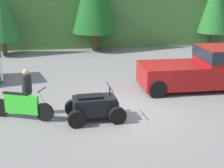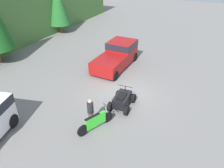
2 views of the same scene
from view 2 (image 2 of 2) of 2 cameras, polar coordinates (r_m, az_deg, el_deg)
The scene contains 6 objects.
ground_plane at distance 15.36m, azimuth 2.71°, elevation -2.62°, with size 80.00×80.00×0.00m, color slate.
tree_mid_right at distance 28.22m, azimuth -14.01°, elevation 19.63°, with size 2.59×2.59×5.89m.
pickup_truck_red at distance 19.06m, azimuth 1.44°, elevation 7.73°, with size 5.12×2.38×1.93m.
dirt_bike at distance 12.24m, azimuth -4.26°, elevation -9.73°, with size 2.25×1.13×1.18m.
quad_atv at distance 13.89m, azimuth 2.67°, elevation -4.22°, with size 2.10×1.42×1.21m.
rider_person at distance 12.25m, azimuth -5.63°, elevation -7.09°, with size 0.48×0.48×1.73m.
Camera 2 is at (-11.89, -4.91, 8.38)m, focal length 35.00 mm.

